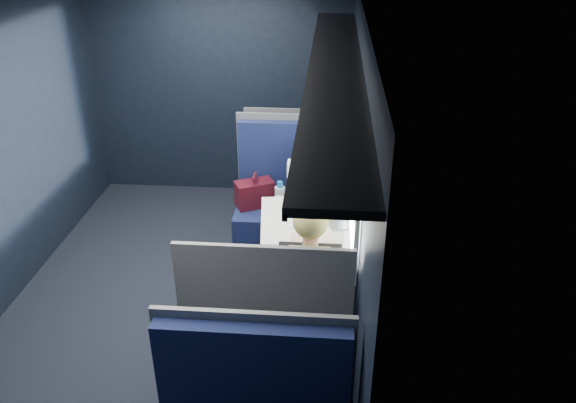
# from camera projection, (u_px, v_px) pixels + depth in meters

# --- Properties ---
(ground) EXTENTS (2.80, 4.20, 0.01)m
(ground) POSITION_uv_depth(u_px,v_px,m) (182.00, 297.00, 4.76)
(ground) COLOR black
(room_shell) EXTENTS (3.00, 4.40, 2.40)m
(room_shell) POSITION_uv_depth(u_px,v_px,m) (168.00, 133.00, 4.07)
(room_shell) COLOR black
(room_shell) RESTS_ON ground
(table) EXTENTS (0.62, 1.00, 0.74)m
(table) POSITION_uv_depth(u_px,v_px,m) (305.00, 235.00, 4.38)
(table) COLOR #54565E
(table) RESTS_ON ground
(seat_bay_near) EXTENTS (1.04, 0.62, 1.26)m
(seat_bay_near) POSITION_uv_depth(u_px,v_px,m) (288.00, 208.00, 5.27)
(seat_bay_near) COLOR #0C1237
(seat_bay_near) RESTS_ON ground
(seat_bay_far) EXTENTS (1.04, 0.62, 1.26)m
(seat_bay_far) POSITION_uv_depth(u_px,v_px,m) (270.00, 333.00, 3.73)
(seat_bay_far) COLOR #0C1237
(seat_bay_far) RESTS_ON ground
(seat_row_front) EXTENTS (1.04, 0.51, 1.16)m
(seat_row_front) POSITION_uv_depth(u_px,v_px,m) (296.00, 169.00, 6.09)
(seat_row_front) COLOR #0C1237
(seat_row_front) RESTS_ON ground
(man) EXTENTS (0.53, 0.56, 1.32)m
(man) POSITION_uv_depth(u_px,v_px,m) (317.00, 189.00, 4.96)
(man) COLOR black
(man) RESTS_ON ground
(woman) EXTENTS (0.53, 0.56, 1.32)m
(woman) POSITION_uv_depth(u_px,v_px,m) (310.00, 281.00, 3.72)
(woman) COLOR black
(woman) RESTS_ON ground
(papers) EXTENTS (0.60, 0.80, 0.01)m
(papers) POSITION_uv_depth(u_px,v_px,m) (294.00, 219.00, 4.44)
(papers) COLOR white
(papers) RESTS_ON table
(laptop) EXTENTS (0.34, 0.38, 0.24)m
(laptop) POSITION_uv_depth(u_px,v_px,m) (348.00, 213.00, 4.39)
(laptop) COLOR silver
(laptop) RESTS_ON table
(bottle_small) EXTENTS (0.07, 0.07, 0.23)m
(bottle_small) POSITION_uv_depth(u_px,v_px,m) (344.00, 197.00, 4.56)
(bottle_small) COLOR silver
(bottle_small) RESTS_ON table
(cup) EXTENTS (0.07, 0.07, 0.09)m
(cup) POSITION_uv_depth(u_px,v_px,m) (339.00, 197.00, 4.69)
(cup) COLOR white
(cup) RESTS_ON table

